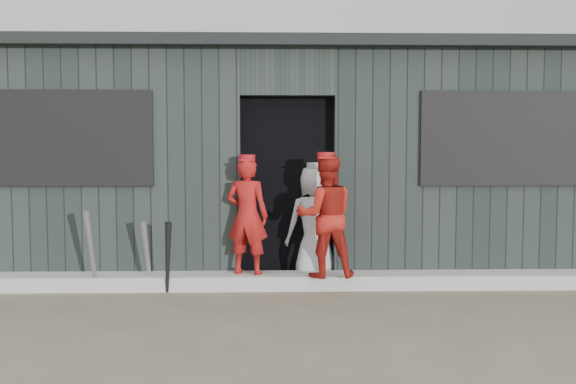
{
  "coord_description": "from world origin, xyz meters",
  "views": [
    {
      "loc": [
        -0.17,
        -4.73,
        1.46
      ],
      "look_at": [
        0.0,
        1.8,
        1.0
      ],
      "focal_mm": 40.0,
      "sensor_mm": 36.0,
      "label": 1
    }
  ],
  "objects_px": {
    "bat_left": "(91,252)",
    "bat_mid": "(147,255)",
    "bat_right": "(168,258)",
    "dugout": "(285,160)",
    "player_red_right": "(325,216)",
    "player_red_left": "(247,216)",
    "player_grey_back": "(314,223)"
  },
  "relations": [
    {
      "from": "bat_left",
      "to": "bat_mid",
      "type": "xyz_separation_m",
      "value": [
        0.52,
        0.13,
        -0.06
      ]
    },
    {
      "from": "bat_right",
      "to": "bat_left",
      "type": "bearing_deg",
      "value": 179.4
    },
    {
      "from": "bat_left",
      "to": "bat_right",
      "type": "height_order",
      "value": "bat_left"
    },
    {
      "from": "bat_mid",
      "to": "dugout",
      "type": "xyz_separation_m",
      "value": [
        1.43,
        1.79,
        0.92
      ]
    },
    {
      "from": "bat_right",
      "to": "player_red_right",
      "type": "bearing_deg",
      "value": 2.72
    },
    {
      "from": "bat_mid",
      "to": "bat_left",
      "type": "bearing_deg",
      "value": -166.35
    },
    {
      "from": "bat_mid",
      "to": "dugout",
      "type": "height_order",
      "value": "dugout"
    },
    {
      "from": "player_red_right",
      "to": "bat_mid",
      "type": "bearing_deg",
      "value": -5.32
    },
    {
      "from": "bat_right",
      "to": "dugout",
      "type": "xyz_separation_m",
      "value": [
        1.2,
        1.92,
        0.92
      ]
    },
    {
      "from": "bat_mid",
      "to": "player_red_left",
      "type": "distance_m",
      "value": 1.09
    },
    {
      "from": "bat_right",
      "to": "player_red_right",
      "type": "height_order",
      "value": "player_red_right"
    },
    {
      "from": "bat_left",
      "to": "player_red_left",
      "type": "distance_m",
      "value": 1.59
    },
    {
      "from": "bat_mid",
      "to": "player_red_right",
      "type": "relative_size",
      "value": 0.59
    },
    {
      "from": "player_red_left",
      "to": "dugout",
      "type": "height_order",
      "value": "dugout"
    },
    {
      "from": "bat_mid",
      "to": "player_grey_back",
      "type": "bearing_deg",
      "value": 13.9
    },
    {
      "from": "player_red_left",
      "to": "player_red_right",
      "type": "distance_m",
      "value": 0.81
    },
    {
      "from": "bat_right",
      "to": "player_red_right",
      "type": "xyz_separation_m",
      "value": [
        1.57,
        0.07,
        0.4
      ]
    },
    {
      "from": "bat_right",
      "to": "bat_mid",
      "type": "bearing_deg",
      "value": 149.64
    },
    {
      "from": "player_red_left",
      "to": "bat_left",
      "type": "bearing_deg",
      "value": 25.47
    },
    {
      "from": "bat_mid",
      "to": "player_grey_back",
      "type": "xyz_separation_m",
      "value": [
        1.72,
        0.43,
        0.27
      ]
    },
    {
      "from": "bat_left",
      "to": "dugout",
      "type": "height_order",
      "value": "dugout"
    },
    {
      "from": "bat_mid",
      "to": "player_red_left",
      "type": "relative_size",
      "value": 0.61
    },
    {
      "from": "player_red_right",
      "to": "player_grey_back",
      "type": "relative_size",
      "value": 0.97
    },
    {
      "from": "bat_left",
      "to": "player_red_left",
      "type": "xyz_separation_m",
      "value": [
        1.53,
        0.24,
        0.33
      ]
    },
    {
      "from": "player_red_left",
      "to": "dugout",
      "type": "relative_size",
      "value": 0.15
    },
    {
      "from": "player_red_right",
      "to": "player_red_left",
      "type": "bearing_deg",
      "value": -15.78
    },
    {
      "from": "player_grey_back",
      "to": "dugout",
      "type": "height_order",
      "value": "dugout"
    },
    {
      "from": "player_grey_back",
      "to": "dugout",
      "type": "relative_size",
      "value": 0.15
    },
    {
      "from": "bat_right",
      "to": "player_grey_back",
      "type": "bearing_deg",
      "value": 20.6
    },
    {
      "from": "bat_left",
      "to": "dugout",
      "type": "distance_m",
      "value": 2.87
    },
    {
      "from": "player_red_left",
      "to": "player_grey_back",
      "type": "distance_m",
      "value": 0.79
    },
    {
      "from": "player_red_left",
      "to": "player_red_right",
      "type": "bearing_deg",
      "value": -175.82
    }
  ]
}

